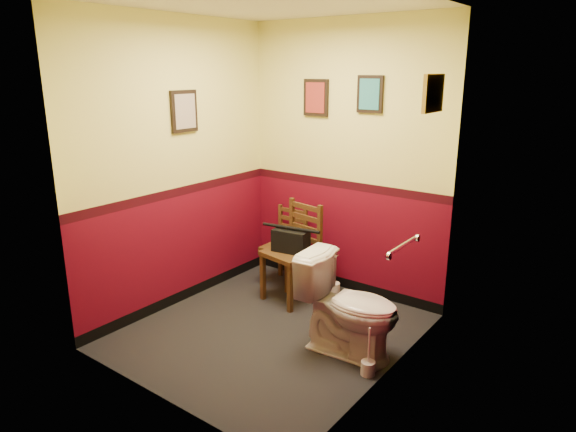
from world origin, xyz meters
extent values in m
cube|color=black|center=(0.00, 0.00, 0.00)|extent=(2.20, 2.40, 0.00)
cube|color=silver|center=(0.00, 0.00, 2.70)|extent=(2.20, 2.40, 0.00)
cube|color=#5C0718|center=(0.00, 1.20, 1.35)|extent=(2.20, 0.00, 2.70)
cube|color=#5C0718|center=(0.00, -1.20, 1.35)|extent=(2.20, 0.00, 2.70)
cube|color=#5C0718|center=(-1.10, 0.00, 1.35)|extent=(0.00, 2.40, 2.70)
cube|color=#5C0718|center=(1.10, 0.00, 1.35)|extent=(0.00, 2.40, 2.70)
cylinder|color=silver|center=(1.07, 0.25, 0.95)|extent=(0.03, 0.50, 0.03)
cylinder|color=silver|center=(1.09, 0.00, 0.95)|extent=(0.02, 0.06, 0.06)
cylinder|color=silver|center=(1.09, 0.50, 0.95)|extent=(0.02, 0.06, 0.06)
cube|color=black|center=(-0.35, 1.18, 1.95)|extent=(0.28, 0.03, 0.36)
cube|color=maroon|center=(-0.35, 1.17, 1.95)|extent=(0.22, 0.01, 0.30)
cube|color=black|center=(0.25, 1.18, 2.00)|extent=(0.26, 0.03, 0.34)
cube|color=teal|center=(0.25, 1.17, 2.00)|extent=(0.20, 0.01, 0.28)
cube|color=black|center=(-1.08, 0.10, 1.85)|extent=(0.03, 0.30, 0.38)
cube|color=gray|center=(-1.07, 0.10, 1.85)|extent=(0.01, 0.24, 0.31)
cube|color=olive|center=(1.08, 0.60, 2.05)|extent=(0.03, 0.34, 0.28)
cube|color=gray|center=(1.07, 0.60, 2.05)|extent=(0.01, 0.28, 0.22)
imported|color=white|center=(0.72, 0.11, 0.40)|extent=(0.86, 0.52, 0.81)
cylinder|color=silver|center=(1.00, -0.08, 0.05)|extent=(0.11, 0.11, 0.11)
cylinder|color=silver|center=(1.00, -0.08, 0.24)|extent=(0.01, 0.01, 0.31)
cube|color=#523518|center=(-0.55, 0.90, 0.41)|extent=(0.39, 0.39, 0.04)
cube|color=#523518|center=(-0.71, 0.74, 0.20)|extent=(0.04, 0.04, 0.41)
cube|color=#523518|center=(-0.72, 1.06, 0.20)|extent=(0.04, 0.04, 0.41)
cube|color=#523518|center=(-0.38, 0.74, 0.20)|extent=(0.04, 0.04, 0.41)
cube|color=#523518|center=(-0.39, 1.07, 0.20)|extent=(0.04, 0.04, 0.41)
cube|color=#523518|center=(-0.72, 1.07, 0.61)|extent=(0.04, 0.03, 0.41)
cube|color=#523518|center=(-0.39, 1.08, 0.61)|extent=(0.04, 0.03, 0.41)
cube|color=#523518|center=(-0.55, 1.07, 0.50)|extent=(0.31, 0.03, 0.04)
cube|color=#523518|center=(-0.55, 1.07, 0.59)|extent=(0.31, 0.03, 0.04)
cube|color=#523518|center=(-0.55, 1.07, 0.68)|extent=(0.31, 0.03, 0.04)
cube|color=#523518|center=(-0.55, 1.07, 0.77)|extent=(0.31, 0.03, 0.04)
cube|color=#523518|center=(-0.25, 0.63, 0.49)|extent=(0.53, 0.53, 0.04)
cube|color=#523518|center=(-0.48, 0.47, 0.24)|extent=(0.05, 0.05, 0.49)
cube|color=#523518|center=(-0.41, 0.86, 0.24)|extent=(0.05, 0.05, 0.49)
cube|color=#523518|center=(-0.09, 0.41, 0.24)|extent=(0.05, 0.05, 0.49)
cube|color=#523518|center=(-0.03, 0.79, 0.24)|extent=(0.05, 0.05, 0.49)
cube|color=#523518|center=(-0.41, 0.86, 0.73)|extent=(0.05, 0.04, 0.49)
cube|color=#523518|center=(-0.02, 0.80, 0.73)|extent=(0.05, 0.04, 0.49)
cube|color=#523518|center=(-0.22, 0.83, 0.60)|extent=(0.37, 0.09, 0.05)
cube|color=#523518|center=(-0.22, 0.83, 0.71)|extent=(0.37, 0.09, 0.05)
cube|color=#523518|center=(-0.22, 0.83, 0.81)|extent=(0.37, 0.09, 0.05)
cube|color=#523518|center=(-0.22, 0.83, 0.92)|extent=(0.37, 0.09, 0.05)
cube|color=black|center=(-0.25, 0.63, 0.62)|extent=(0.37, 0.23, 0.22)
cylinder|color=black|center=(-0.25, 0.63, 0.75)|extent=(0.30, 0.08, 0.03)
cylinder|color=silver|center=(-0.12, 1.02, 0.06)|extent=(0.12, 0.12, 0.11)
cylinder|color=silver|center=(0.02, 1.02, 0.06)|extent=(0.12, 0.12, 0.11)
cylinder|color=silver|center=(-0.05, 1.01, 0.17)|extent=(0.12, 0.12, 0.11)
cylinder|color=silver|center=(-0.05, 0.99, 0.28)|extent=(0.12, 0.12, 0.11)
cylinder|color=silver|center=(-0.05, 1.02, 0.39)|extent=(0.12, 0.12, 0.11)
camera|label=1|loc=(2.55, -3.16, 2.22)|focal=32.00mm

